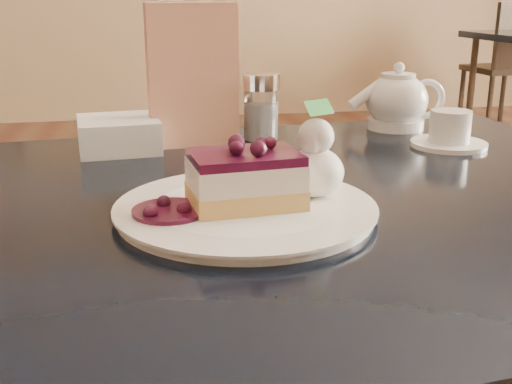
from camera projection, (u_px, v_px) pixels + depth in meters
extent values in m
cube|color=black|center=(234.00, 217.00, 0.81)|extent=(1.36, 0.98, 0.04)
cylinder|color=#342515|center=(447.00, 309.00, 1.42)|extent=(0.05, 0.05, 0.76)
cylinder|color=white|center=(245.00, 210.00, 0.76)|extent=(0.30, 0.30, 0.01)
cube|color=tan|center=(245.00, 196.00, 0.75)|extent=(0.14, 0.10, 0.02)
cube|color=white|center=(245.00, 174.00, 0.74)|extent=(0.13, 0.10, 0.03)
cube|color=black|center=(245.00, 157.00, 0.74)|extent=(0.13, 0.10, 0.01)
ellipsoid|color=white|center=(315.00, 172.00, 0.78)|extent=(0.07, 0.07, 0.06)
cylinder|color=black|center=(169.00, 211.00, 0.72)|extent=(0.09, 0.09, 0.01)
cylinder|color=white|center=(449.00, 144.00, 1.09)|extent=(0.13, 0.13, 0.01)
cylinder|color=white|center=(450.00, 126.00, 1.08)|extent=(0.07, 0.07, 0.05)
ellipsoid|color=white|center=(397.00, 103.00, 1.21)|extent=(0.12, 0.12, 0.10)
cylinder|color=white|center=(399.00, 73.00, 1.19)|extent=(0.06, 0.06, 0.01)
cylinder|color=white|center=(357.00, 104.00, 1.20)|extent=(0.06, 0.02, 0.05)
cube|color=beige|center=(193.00, 76.00, 1.06)|extent=(0.15, 0.05, 0.23)
cylinder|color=white|center=(261.00, 115.00, 1.11)|extent=(0.06, 0.06, 0.09)
cylinder|color=silver|center=(261.00, 82.00, 1.09)|extent=(0.06, 0.06, 0.03)
cube|color=white|center=(118.00, 134.00, 1.05)|extent=(0.14, 0.14, 0.05)
cylinder|color=#342515|center=(471.00, 91.00, 4.49)|extent=(0.05, 0.05, 0.74)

